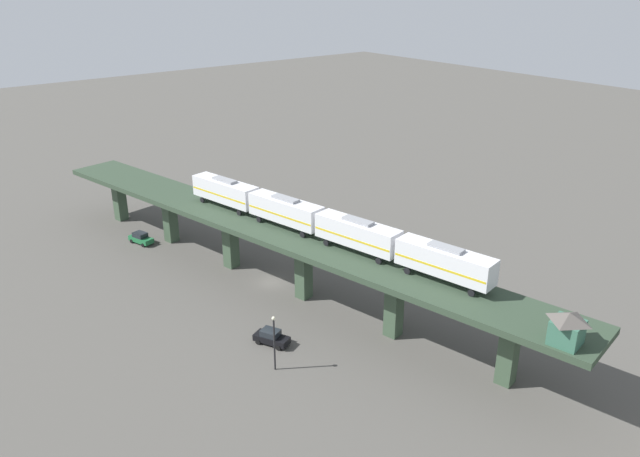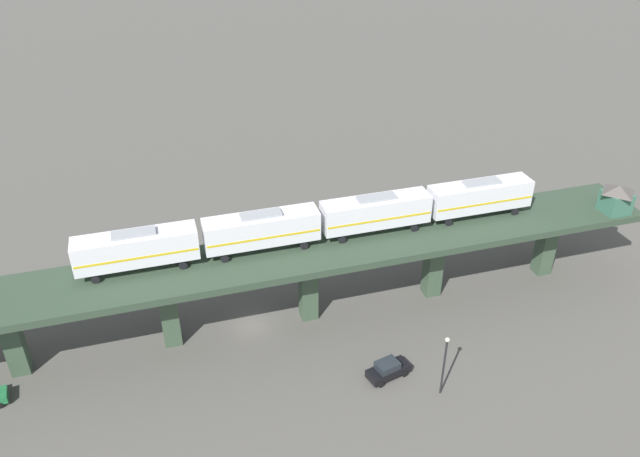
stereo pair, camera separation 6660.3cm
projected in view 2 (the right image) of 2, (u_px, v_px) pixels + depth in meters
name	position (u px, v px, depth m)	size (l,w,h in m)	color
ground_plane	(252.00, 326.00, 68.66)	(400.00, 400.00, 0.00)	#4C4944
elevated_viaduct	(246.00, 270.00, 64.67)	(25.48, 91.95, 8.88)	#2C3D2C
subway_train	(320.00, 220.00, 65.90)	(12.07, 49.44, 4.45)	silver
signal_hut	(617.00, 198.00, 71.66)	(3.77, 3.77, 3.40)	#33604C
street_car_black	(388.00, 369.00, 61.67)	(3.46, 4.75, 1.89)	black
delivery_truck	(171.00, 263.00, 76.13)	(4.13, 7.54, 3.20)	#333338
street_lamp	(444.00, 361.00, 58.16)	(0.44, 0.44, 6.94)	black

